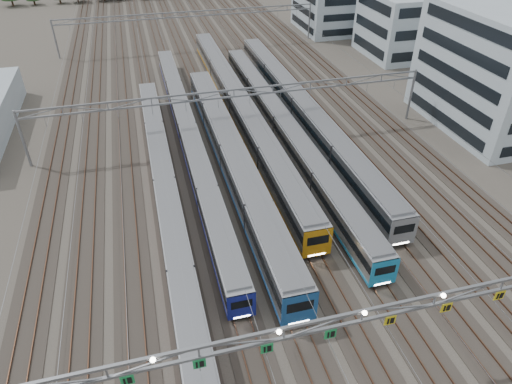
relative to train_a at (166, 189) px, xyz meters
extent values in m
plane|color=#47423A|center=(11.25, -26.82, -1.93)|extent=(400.00, 400.00, 0.00)
cube|color=#2D2823|center=(11.25, 73.18, -1.89)|extent=(54.00, 260.00, 0.08)
cube|color=brown|center=(-14.22, 73.18, -1.77)|extent=(0.08, 260.00, 0.16)
cube|color=brown|center=(36.72, 73.18, -1.77)|extent=(0.08, 260.00, 0.16)
cube|color=brown|center=(10.53, 73.18, -1.77)|extent=(0.08, 260.00, 0.16)
cube|color=brown|center=(11.97, 73.18, -1.77)|extent=(0.08, 260.00, 0.16)
cube|color=black|center=(0.00, 0.05, -1.53)|extent=(2.15, 58.99, 0.33)
cube|color=#ACAFB5|center=(0.00, 0.05, 0.05)|extent=(2.53, 60.19, 2.85)
cube|color=black|center=(0.00, 0.05, 0.39)|extent=(2.59, 59.89, 0.86)
cube|color=#B51B3D|center=(0.00, 0.05, -1.15)|extent=(2.58, 59.89, 0.32)
cube|color=slate|center=(0.00, 0.05, 1.56)|extent=(2.28, 58.99, 0.23)
cube|color=black|center=(4.50, 13.70, -1.53)|extent=(2.11, 64.87, 0.32)
cube|color=#ACAFB5|center=(4.50, 13.70, 0.01)|extent=(2.48, 66.19, 2.79)
cube|color=black|center=(4.50, 13.70, 0.35)|extent=(2.54, 65.86, 0.84)
cube|color=navy|center=(4.50, 13.70, -1.16)|extent=(2.53, 65.86, 0.31)
cube|color=slate|center=(4.50, 13.70, 1.50)|extent=(2.24, 64.87, 0.22)
cube|color=navy|center=(4.50, -19.34, 0.01)|extent=(2.50, 0.12, 2.79)
cube|color=black|center=(4.50, -19.37, 0.35)|extent=(1.86, 0.10, 0.84)
cube|color=white|center=(4.50, -19.40, -1.21)|extent=(1.49, 0.06, 0.13)
cube|color=black|center=(9.00, 4.82, -1.49)|extent=(2.66, 51.26, 0.40)
cube|color=#ACAFB5|center=(9.00, 4.82, 0.46)|extent=(3.13, 52.31, 3.52)
cube|color=black|center=(9.00, 4.82, 0.88)|extent=(3.19, 52.04, 1.06)
cube|color=#1A4E92|center=(9.00, 4.82, -1.02)|extent=(3.18, 52.04, 0.39)
cube|color=slate|center=(9.00, 4.82, 2.33)|extent=(2.82, 51.26, 0.28)
cube|color=#1A4E92|center=(9.00, -21.29, 0.46)|extent=(3.15, 0.12, 3.52)
cube|color=black|center=(9.00, -21.32, 0.88)|extent=(2.35, 0.10, 1.06)
cube|color=white|center=(9.00, -21.35, -1.08)|extent=(1.88, 0.06, 0.17)
cube|color=black|center=(13.50, 20.23, -1.50)|extent=(2.55, 66.72, 0.39)
cube|color=#ACAFB5|center=(13.50, 20.23, 0.37)|extent=(3.00, 68.08, 3.38)
cube|color=black|center=(13.50, 20.23, 0.77)|extent=(3.06, 67.74, 1.02)
cube|color=orange|center=(13.50, 20.23, -1.05)|extent=(3.05, 67.74, 0.38)
cube|color=slate|center=(13.50, 20.23, 2.17)|extent=(2.70, 66.72, 0.27)
cube|color=orange|center=(13.50, -13.77, 0.37)|extent=(3.02, 0.12, 3.38)
cube|color=black|center=(13.50, -13.80, 0.77)|extent=(2.25, 0.10, 1.02)
cube|color=white|center=(13.50, -13.83, -1.10)|extent=(1.80, 0.06, 0.16)
cube|color=black|center=(18.00, 11.87, -1.52)|extent=(2.31, 60.56, 0.35)
cube|color=#ACAFB5|center=(18.00, 11.87, 0.17)|extent=(2.72, 61.79, 3.06)
cube|color=black|center=(18.00, 11.87, 0.54)|extent=(2.78, 61.49, 0.92)
cube|color=#1C8BC8|center=(18.00, 11.87, -1.11)|extent=(2.77, 61.49, 0.34)
cube|color=slate|center=(18.00, 11.87, 1.80)|extent=(2.45, 60.56, 0.24)
cube|color=#1C8BC8|center=(18.00, -18.97, 0.17)|extent=(2.74, 0.12, 3.06)
cube|color=black|center=(18.00, -19.00, 0.54)|extent=(2.04, 0.10, 0.92)
cube|color=white|center=(18.00, -19.03, -1.16)|extent=(1.63, 0.06, 0.15)
cube|color=black|center=(22.50, 16.58, -1.50)|extent=(2.59, 60.87, 0.39)
cube|color=#ACAFB5|center=(22.50, 16.58, 0.40)|extent=(3.04, 62.11, 3.42)
cube|color=black|center=(22.50, 16.58, 0.81)|extent=(3.10, 61.80, 1.03)
cube|color=gray|center=(22.50, 16.58, -1.04)|extent=(3.09, 61.80, 0.38)
cube|color=slate|center=(22.50, 16.58, 2.22)|extent=(2.74, 60.87, 0.27)
cube|color=gray|center=(22.50, -14.42, 0.40)|extent=(3.06, 0.12, 3.42)
cube|color=black|center=(22.50, -14.45, 0.81)|extent=(2.28, 0.10, 1.03)
cube|color=white|center=(22.50, -14.48, -1.10)|extent=(1.83, 0.06, 0.16)
cube|color=gray|center=(11.25, -26.82, 5.87)|extent=(56.00, 0.22, 0.22)
cube|color=gray|center=(11.25, -26.82, 4.87)|extent=(56.00, 0.22, 0.22)
cube|color=#1B8B45|center=(-4.50, -26.94, 4.37)|extent=(0.85, 0.06, 0.85)
cube|color=#1B8B45|center=(0.00, -26.94, 4.37)|extent=(0.85, 0.06, 0.85)
cube|color=#1B8B45|center=(4.50, -26.94, 4.37)|extent=(0.85, 0.06, 0.85)
cube|color=#1B8B45|center=(9.00, -26.94, 4.37)|extent=(0.85, 0.06, 0.85)
cube|color=gold|center=(13.50, -26.94, 4.37)|extent=(0.85, 0.06, 0.85)
cube|color=gold|center=(18.00, -26.94, 4.37)|extent=(0.85, 0.06, 0.85)
cube|color=gold|center=(22.50, -26.94, 4.37)|extent=(0.85, 0.06, 0.85)
cylinder|color=gray|center=(-16.75, 13.18, 2.07)|extent=(0.36, 0.36, 8.00)
cylinder|color=gray|center=(39.25, 13.18, 2.07)|extent=(0.36, 0.36, 8.00)
cube|color=gray|center=(11.25, 13.18, 5.87)|extent=(56.00, 0.22, 0.22)
cube|color=gray|center=(11.25, 13.18, 4.87)|extent=(56.00, 0.22, 0.22)
cylinder|color=gray|center=(-16.75, 58.18, 2.07)|extent=(0.36, 0.36, 8.00)
cylinder|color=gray|center=(39.25, 58.18, 2.07)|extent=(0.36, 0.36, 8.00)
cube|color=gray|center=(11.25, 58.18, 5.87)|extent=(56.00, 0.22, 0.22)
cube|color=gray|center=(11.25, 58.18, 4.87)|extent=(56.00, 0.22, 0.22)
cube|color=#A2B5C1|center=(51.31, 8.32, 6.68)|extent=(18.00, 22.00, 17.22)
cube|color=#A2B5C1|center=(53.63, 42.14, 4.34)|extent=(14.00, 16.00, 12.55)
cube|color=#A2B5C1|center=(50.76, 64.04, 4.74)|extent=(22.00, 18.00, 13.35)
camera|label=1|loc=(-1.03, -44.91, 30.05)|focal=32.00mm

